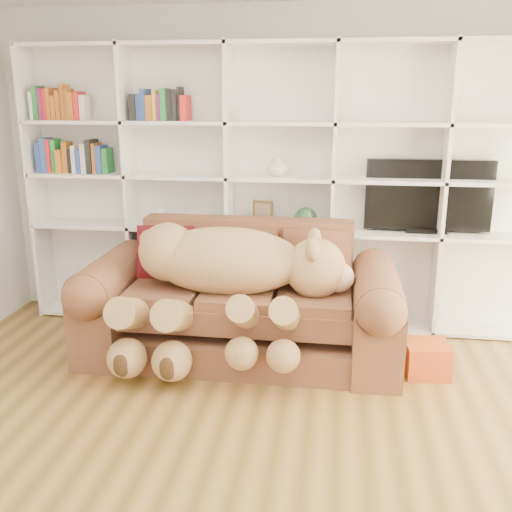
% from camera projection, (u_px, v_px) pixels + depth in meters
% --- Properties ---
extents(floor, '(5.00, 5.00, 0.00)m').
position_uv_depth(floor, '(233.00, 491.00, 2.95)').
color(floor, brown).
rests_on(floor, ground).
extents(wall_back, '(5.00, 0.02, 2.70)m').
position_uv_depth(wall_back, '(283.00, 169.00, 4.96)').
color(wall_back, white).
rests_on(wall_back, floor).
extents(bookshelf, '(4.43, 0.35, 2.40)m').
position_uv_depth(bookshelf, '(254.00, 176.00, 4.88)').
color(bookshelf, white).
rests_on(bookshelf, floor).
extents(sofa, '(2.40, 1.04, 1.01)m').
position_uv_depth(sofa, '(241.00, 307.00, 4.44)').
color(sofa, brown).
rests_on(sofa, floor).
extents(teddy_bear, '(1.70, 0.96, 0.99)m').
position_uv_depth(teddy_bear, '(225.00, 277.00, 4.17)').
color(teddy_bear, tan).
rests_on(teddy_bear, sofa).
extents(throw_pillow, '(0.48, 0.30, 0.48)m').
position_uv_depth(throw_pillow, '(167.00, 254.00, 4.58)').
color(throw_pillow, '#5D1018').
rests_on(throw_pillow, sofa).
extents(gift_box, '(0.33, 0.31, 0.25)m').
position_uv_depth(gift_box, '(426.00, 359.00, 4.15)').
color(gift_box, '#CD4C1B').
rests_on(gift_box, floor).
extents(tv, '(1.02, 0.18, 0.60)m').
position_uv_depth(tv, '(428.00, 197.00, 4.71)').
color(tv, black).
rests_on(tv, bookshelf).
extents(picture_frame, '(0.18, 0.06, 0.23)m').
position_uv_depth(picture_frame, '(263.00, 214.00, 4.90)').
color(picture_frame, brown).
rests_on(picture_frame, bookshelf).
extents(green_vase, '(0.19, 0.19, 0.19)m').
position_uv_depth(green_vase, '(306.00, 218.00, 4.85)').
color(green_vase, '#2C5630').
rests_on(green_vase, bookshelf).
extents(figurine_tall, '(0.08, 0.08, 0.15)m').
position_uv_depth(figurine_tall, '(160.00, 216.00, 5.03)').
color(figurine_tall, white).
rests_on(figurine_tall, bookshelf).
extents(figurine_short, '(0.07, 0.07, 0.11)m').
position_uv_depth(figurine_short, '(182.00, 219.00, 5.01)').
color(figurine_short, white).
rests_on(figurine_short, bookshelf).
extents(snow_globe, '(0.10, 0.10, 0.10)m').
position_uv_depth(snow_globe, '(214.00, 220.00, 4.97)').
color(snow_globe, silver).
rests_on(snow_globe, bookshelf).
extents(shelf_vase, '(0.18, 0.18, 0.18)m').
position_uv_depth(shelf_vase, '(278.00, 165.00, 4.76)').
color(shelf_vase, silver).
rests_on(shelf_vase, bookshelf).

